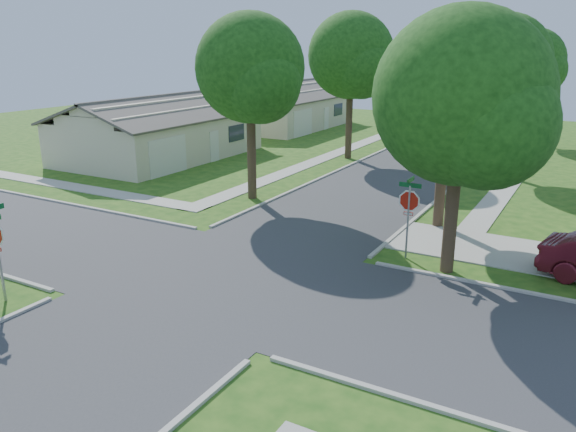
# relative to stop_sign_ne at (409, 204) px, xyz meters

# --- Properties ---
(ground) EXTENTS (100.00, 100.00, 0.00)m
(ground) POSITION_rel_stop_sign_ne_xyz_m (-4.70, -4.70, -2.03)
(ground) COLOR #214E15
(ground) RESTS_ON ground
(road_ns) EXTENTS (7.00, 100.00, 0.02)m
(road_ns) POSITION_rel_stop_sign_ne_xyz_m (-4.70, -4.70, -2.03)
(road_ns) COLOR #333335
(road_ns) RESTS_ON ground
(sidewalk_ne) EXTENTS (1.20, 40.00, 0.04)m
(sidewalk_ne) POSITION_rel_stop_sign_ne_xyz_m (1.40, 21.30, -2.01)
(sidewalk_ne) COLOR #9E9B91
(sidewalk_ne) RESTS_ON ground
(sidewalk_nw) EXTENTS (1.20, 40.00, 0.04)m
(sidewalk_nw) POSITION_rel_stop_sign_ne_xyz_m (-10.80, 21.30, -2.01)
(sidewalk_nw) COLOR #9E9B91
(sidewalk_nw) RESTS_ON ground
(driveway) EXTENTS (8.80, 3.60, 0.05)m
(driveway) POSITION_rel_stop_sign_ne_xyz_m (3.20, 2.40, -2.01)
(driveway) COLOR #9E9B91
(driveway) RESTS_ON ground
(stop_sign_ne) EXTENTS (1.05, 0.80, 2.98)m
(stop_sign_ne) POSITION_rel_stop_sign_ne_xyz_m (0.00, 0.00, 0.00)
(stop_sign_ne) COLOR gray
(stop_sign_ne) RESTS_ON ground
(tree_e_near) EXTENTS (4.97, 4.80, 8.28)m
(tree_e_near) POSITION_rel_stop_sign_ne_xyz_m (0.05, 4.31, 3.61)
(tree_e_near) COLOR #38281C
(tree_e_near) RESTS_ON ground
(tree_e_mid) EXTENTS (5.59, 5.40, 9.21)m
(tree_e_mid) POSITION_rel_stop_sign_ne_xyz_m (0.06, 16.31, 4.22)
(tree_e_mid) COLOR #38281C
(tree_e_mid) RESTS_ON ground
(tree_e_far) EXTENTS (5.17, 5.00, 8.72)m
(tree_e_far) POSITION_rel_stop_sign_ne_xyz_m (0.05, 29.31, 3.95)
(tree_e_far) COLOR #38281C
(tree_e_far) RESTS_ON ground
(tree_w_near) EXTENTS (5.38, 5.20, 8.97)m
(tree_w_near) POSITION_rel_stop_sign_ne_xyz_m (-9.34, 4.31, 4.08)
(tree_w_near) COLOR #38281C
(tree_w_near) RESTS_ON ground
(tree_w_mid) EXTENTS (5.80, 5.60, 9.56)m
(tree_w_mid) POSITION_rel_stop_sign_ne_xyz_m (-9.34, 16.31, 4.46)
(tree_w_mid) COLOR #38281C
(tree_w_mid) RESTS_ON ground
(tree_w_far) EXTENTS (4.76, 4.60, 8.04)m
(tree_w_far) POSITION_rel_stop_sign_ne_xyz_m (-9.35, 29.31, 3.48)
(tree_w_far) COLOR #38281C
(tree_w_far) RESTS_ON ground
(tree_ne_corner) EXTENTS (5.80, 5.60, 8.66)m
(tree_ne_corner) POSITION_rel_stop_sign_ne_xyz_m (1.66, -0.49, 3.56)
(tree_ne_corner) COLOR #38281C
(tree_ne_corner) RESTS_ON ground
(house_nw_near) EXTENTS (8.42, 13.60, 4.23)m
(house_nw_near) POSITION_rel_stop_sign_ne_xyz_m (-20.69, 10.30, -0.51)
(house_nw_near) COLOR beige
(house_nw_near) RESTS_ON ground
(house_nw_far) EXTENTS (8.42, 13.60, 4.23)m
(house_nw_far) POSITION_rel_stop_sign_ne_xyz_m (-20.69, 27.30, -0.51)
(house_nw_far) COLOR beige
(house_nw_far) RESTS_ON ground
(car_curb_east) EXTENTS (2.09, 4.62, 1.54)m
(car_curb_east) POSITION_rel_stop_sign_ne_xyz_m (-1.50, 34.25, -1.26)
(car_curb_east) COLOR black
(car_curb_east) RESTS_ON ground
(car_curb_west) EXTENTS (2.42, 4.90, 1.37)m
(car_curb_west) POSITION_rel_stop_sign_ne_xyz_m (-7.33, 28.25, -1.35)
(car_curb_west) COLOR black
(car_curb_west) RESTS_ON ground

